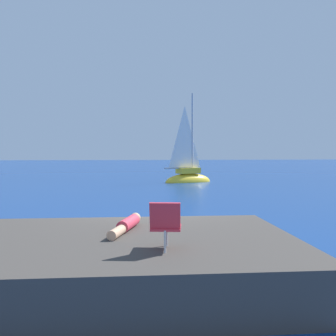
% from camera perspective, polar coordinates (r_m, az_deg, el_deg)
% --- Properties ---
extents(ground_plane, '(160.00, 160.00, 0.00)m').
position_cam_1_polar(ground_plane, '(11.80, -2.36, -9.47)').
color(ground_plane, navy).
extents(shore_ledge, '(6.89, 4.63, 0.85)m').
position_cam_1_polar(shore_ledge, '(7.87, -8.20, -12.48)').
color(shore_ledge, '#423D38').
rests_on(shore_ledge, ground).
extents(boulder_seaward, '(1.22, 1.49, 0.89)m').
position_cam_1_polar(boulder_seaward, '(10.45, -4.87, -11.07)').
color(boulder_seaward, '#3E4037').
rests_on(boulder_seaward, ground).
extents(boulder_inland, '(1.58, 1.48, 0.87)m').
position_cam_1_polar(boulder_inland, '(10.23, -2.59, -11.36)').
color(boulder_inland, '#463F3B').
rests_on(boulder_inland, ground).
extents(sailboat_near, '(3.98, 2.68, 7.20)m').
position_cam_1_polar(sailboat_near, '(30.81, 2.74, -1.22)').
color(sailboat_near, yellow).
rests_on(sailboat_near, ground).
extents(person_sunbather, '(0.64, 1.72, 0.25)m').
position_cam_1_polar(person_sunbather, '(8.40, -5.68, -7.72)').
color(person_sunbather, '#DB384C').
rests_on(person_sunbather, shore_ledge).
extents(beach_chair, '(0.56, 0.66, 0.80)m').
position_cam_1_polar(beach_chair, '(6.69, -0.33, -7.56)').
color(beach_chair, '#E03342').
rests_on(beach_chair, shore_ledge).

